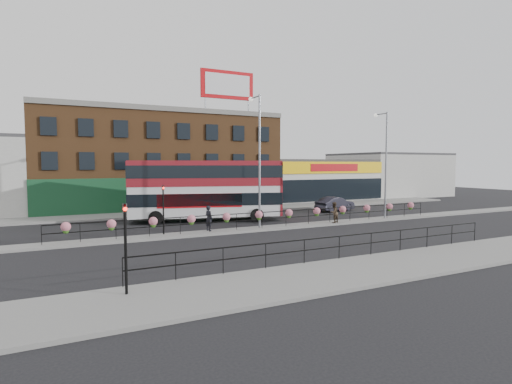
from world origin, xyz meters
name	(u,v)px	position (x,y,z in m)	size (l,w,h in m)	color
ground	(274,229)	(0.00, 0.00, 0.00)	(120.00, 120.00, 0.00)	black
south_pavement	(400,265)	(0.00, -12.00, 0.07)	(60.00, 4.00, 0.15)	gray
north_pavement	(216,211)	(0.00, 12.00, 0.07)	(60.00, 4.00, 0.15)	gray
median	(274,228)	(0.00, 0.00, 0.07)	(60.00, 1.60, 0.15)	gray
yellow_line_inner	(365,256)	(0.00, -9.70, 0.01)	(60.00, 0.10, 0.01)	gold
yellow_line_outer	(368,256)	(0.00, -9.88, 0.01)	(60.00, 0.10, 0.01)	gold
brick_building	(158,160)	(-4.00, 19.96, 5.13)	(25.00, 12.21, 10.30)	brown
supermarket	(307,179)	(16.00, 19.90, 2.65)	(15.00, 12.25, 5.30)	silver
warehouse_east	(388,174)	(30.75, 20.00, 3.15)	(14.50, 12.00, 6.30)	#B4B4AE
billboard	(227,85)	(2.50, 14.99, 13.18)	(6.00, 0.29, 4.40)	#B5090F
median_railing	(274,214)	(0.00, 0.00, 1.05)	(30.04, 0.56, 1.23)	black
south_railing	(339,242)	(-2.00, -10.10, 0.96)	(20.04, 0.05, 1.12)	black
double_decker_bus	(207,184)	(-3.12, 5.88, 3.07)	(12.65, 5.99, 4.99)	silver
car	(335,204)	(10.73, 6.82, 0.72)	(4.58, 2.34, 1.44)	#201F2A
pedestrian_a	(209,218)	(-4.91, 0.36, 1.02)	(0.62, 0.74, 1.73)	black
pedestrian_b	(334,212)	(5.09, -0.40, 0.96)	(0.94, 0.83, 1.62)	#3D2F22
lamp_column_west	(258,149)	(-1.11, 0.43, 5.79)	(0.34, 1.67, 9.52)	gray
lamp_column_east	(384,156)	(10.67, 0.15, 5.44)	(0.32, 1.57, 8.92)	gray
traffic_light_south	(125,229)	(-12.00, -11.01, 2.47)	(0.15, 0.28, 3.65)	black
traffic_light_median	(163,199)	(-8.00, 0.39, 2.47)	(0.15, 0.28, 3.65)	black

